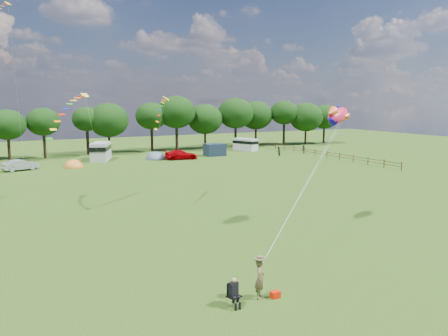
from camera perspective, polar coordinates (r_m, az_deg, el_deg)
name	(u,v)px	position (r m, az deg, el deg)	size (l,w,h in m)	color
ground_plane	(281,246)	(28.82, 7.45, -10.05)	(180.00, 180.00, 0.00)	black
tree_line	(129,118)	(80.17, -12.26, 6.45)	(102.98, 10.98, 10.27)	black
fence	(321,153)	(74.69, 12.54, 1.94)	(0.12, 33.12, 1.20)	#472D19
car_b	(20,165)	(64.77, -25.05, 0.36)	(1.59, 4.26, 1.51)	gray
car_c	(181,155)	(70.23, -5.66, 1.74)	(2.12, 5.06, 1.52)	#A90006
campervan_c	(101,151)	(71.60, -15.79, 2.19)	(4.37, 6.21, 2.80)	#B7B7B9
campervan_d	(245,144)	(82.45, 2.81, 3.14)	(3.53, 5.10, 2.30)	silver
tent_orange	(74,167)	(65.03, -19.06, 0.09)	(2.82, 3.09, 2.21)	orange
tent_greyblue	(156,159)	(71.14, -8.91, 1.17)	(3.27, 3.58, 2.43)	slate
awning_navy	(215,150)	(74.67, -1.24, 2.40)	(3.29, 2.67, 2.05)	#182437
kite_flyer	(260,279)	(21.26, 4.73, -14.20)	(0.70, 0.46, 1.93)	brown
camp_chair	(233,289)	(20.49, 1.22, -15.52)	(0.69, 0.70, 1.38)	#99999E
kite_bag	(275,295)	(21.68, 6.72, -16.11)	(0.44, 0.29, 0.31)	red
fish_kite	(337,116)	(33.52, 14.50, 6.64)	(3.33, 2.23, 1.76)	#ED1D42
streamer_kite_b	(71,108)	(40.26, -19.38, 7.46)	(4.31, 4.58, 3.81)	yellow
streamer_kite_c	(162,107)	(39.38, -8.08, 7.91)	(3.17, 5.03, 2.82)	yellow
walker_a	(278,152)	(74.56, 7.13, 2.14)	(0.76, 0.47, 1.57)	black
walker_b	(303,149)	(79.28, 10.33, 2.42)	(0.96, 0.44, 1.48)	black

